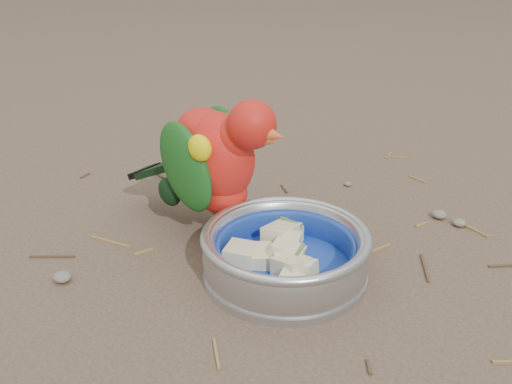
% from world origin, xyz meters
% --- Properties ---
extents(ground, '(60.00, 60.00, 0.00)m').
position_xyz_m(ground, '(0.00, 0.00, 0.00)').
color(ground, brown).
extents(food_bowl, '(0.20, 0.20, 0.02)m').
position_xyz_m(food_bowl, '(-0.02, -0.02, 0.01)').
color(food_bowl, '#B2B2BA').
rests_on(food_bowl, ground).
extents(bowl_wall, '(0.20, 0.20, 0.04)m').
position_xyz_m(bowl_wall, '(-0.02, -0.02, 0.04)').
color(bowl_wall, '#B2B2BA').
rests_on(bowl_wall, food_bowl).
extents(fruit_wedges, '(0.12, 0.12, 0.03)m').
position_xyz_m(fruit_wedges, '(-0.02, -0.02, 0.03)').
color(fruit_wedges, beige).
rests_on(fruit_wedges, food_bowl).
extents(lory_parrot, '(0.26, 0.16, 0.19)m').
position_xyz_m(lory_parrot, '(-0.15, 0.04, 0.10)').
color(lory_parrot, red).
rests_on(lory_parrot, ground).
extents(ground_debris, '(0.90, 0.80, 0.01)m').
position_xyz_m(ground_debris, '(-0.01, 0.03, 0.00)').
color(ground_debris, olive).
rests_on(ground_debris, ground).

